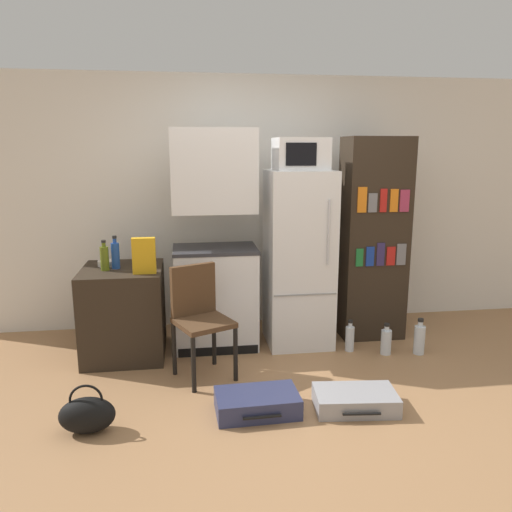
# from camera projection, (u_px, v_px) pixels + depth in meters

# --- Properties ---
(ground_plane) EXTENTS (24.00, 24.00, 0.00)m
(ground_plane) POSITION_uv_depth(u_px,v_px,m) (301.00, 414.00, 3.48)
(ground_plane) COLOR #A3754C
(wall_back) EXTENTS (6.40, 0.10, 2.52)m
(wall_back) POSITION_uv_depth(u_px,v_px,m) (278.00, 203.00, 5.17)
(wall_back) COLOR white
(wall_back) RESTS_ON ground_plane
(side_table) EXTENTS (0.69, 0.73, 0.79)m
(side_table) POSITION_uv_depth(u_px,v_px,m) (124.00, 312.00, 4.41)
(side_table) COLOR #2D2319
(side_table) RESTS_ON ground_plane
(kitchen_hutch) EXTENTS (0.76, 0.53, 1.98)m
(kitchen_hutch) POSITION_uv_depth(u_px,v_px,m) (215.00, 248.00, 4.51)
(kitchen_hutch) COLOR white
(kitchen_hutch) RESTS_ON ground_plane
(refrigerator) EXTENTS (0.59, 0.60, 1.62)m
(refrigerator) POSITION_uv_depth(u_px,v_px,m) (299.00, 259.00, 4.61)
(refrigerator) COLOR white
(refrigerator) RESTS_ON ground_plane
(microwave) EXTENTS (0.46, 0.41, 0.28)m
(microwave) POSITION_uv_depth(u_px,v_px,m) (301.00, 154.00, 4.41)
(microwave) COLOR silver
(microwave) RESTS_ON refrigerator
(bookshelf) EXTENTS (0.60, 0.41, 1.92)m
(bookshelf) POSITION_uv_depth(u_px,v_px,m) (373.00, 239.00, 4.77)
(bookshelf) COLOR #2D2319
(bookshelf) RESTS_ON ground_plane
(bottle_olive_oil) EXTENTS (0.07, 0.07, 0.26)m
(bottle_olive_oil) POSITION_uv_depth(u_px,v_px,m) (105.00, 258.00, 4.23)
(bottle_olive_oil) COLOR #566619
(bottle_olive_oil) RESTS_ON side_table
(bottle_blue_soda) EXTENTS (0.07, 0.07, 0.29)m
(bottle_blue_soda) POSITION_uv_depth(u_px,v_px,m) (115.00, 255.00, 4.29)
(bottle_blue_soda) COLOR #1E47A3
(bottle_blue_soda) RESTS_ON side_table
(bottle_amber_beer) EXTENTS (0.08, 0.08, 0.18)m
(bottle_amber_beer) POSITION_uv_depth(u_px,v_px,m) (137.00, 255.00, 4.50)
(bottle_amber_beer) COLOR brown
(bottle_amber_beer) RESTS_ON side_table
(bowl) EXTENTS (0.17, 0.17, 0.05)m
(bowl) POSITION_uv_depth(u_px,v_px,m) (108.00, 263.00, 4.41)
(bowl) COLOR silver
(bowl) RESTS_ON side_table
(cereal_box) EXTENTS (0.19, 0.07, 0.30)m
(cereal_box) POSITION_uv_depth(u_px,v_px,m) (144.00, 256.00, 4.11)
(cereal_box) COLOR gold
(cereal_box) RESTS_ON side_table
(chair) EXTENTS (0.53, 0.53, 0.90)m
(chair) POSITION_uv_depth(u_px,v_px,m) (199.00, 311.00, 3.99)
(chair) COLOR black
(chair) RESTS_ON ground_plane
(suitcase_large_flat) EXTENTS (0.60, 0.41, 0.13)m
(suitcase_large_flat) POSITION_uv_depth(u_px,v_px,m) (355.00, 400.00, 3.53)
(suitcase_large_flat) COLOR #99999E
(suitcase_large_flat) RESTS_ON ground_plane
(suitcase_small_flat) EXTENTS (0.59, 0.39, 0.14)m
(suitcase_small_flat) POSITION_uv_depth(u_px,v_px,m) (257.00, 403.00, 3.48)
(suitcase_small_flat) COLOR navy
(suitcase_small_flat) RESTS_ON ground_plane
(handbag) EXTENTS (0.36, 0.20, 0.33)m
(handbag) POSITION_uv_depth(u_px,v_px,m) (87.00, 415.00, 3.23)
(handbag) COLOR black
(handbag) RESTS_ON ground_plane
(water_bottle_front) EXTENTS (0.09, 0.09, 0.29)m
(water_bottle_front) POSITION_uv_depth(u_px,v_px,m) (386.00, 341.00, 4.46)
(water_bottle_front) COLOR silver
(water_bottle_front) RESTS_ON ground_plane
(water_bottle_middle) EXTENTS (0.08, 0.08, 0.29)m
(water_bottle_middle) POSITION_uv_depth(u_px,v_px,m) (350.00, 338.00, 4.53)
(water_bottle_middle) COLOR silver
(water_bottle_middle) RESTS_ON ground_plane
(water_bottle_back) EXTENTS (0.10, 0.10, 0.33)m
(water_bottle_back) POSITION_uv_depth(u_px,v_px,m) (419.00, 339.00, 4.47)
(water_bottle_back) COLOR silver
(water_bottle_back) RESTS_ON ground_plane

